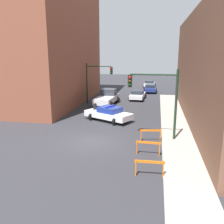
% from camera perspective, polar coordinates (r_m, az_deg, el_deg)
% --- Properties ---
extents(ground_plane, '(120.00, 120.00, 0.00)m').
position_cam_1_polar(ground_plane, '(18.70, -4.27, -6.83)').
color(ground_plane, '#2D2D33').
extents(sidewalk_right, '(2.40, 44.00, 0.12)m').
position_cam_1_polar(sidewalk_right, '(18.21, 15.15, -7.64)').
color(sidewalk_right, '#9E998E').
rests_on(sidewalk_right, ground_plane).
extents(building_corner_left, '(14.00, 20.00, 18.58)m').
position_cam_1_polar(building_corner_left, '(35.20, -18.56, 17.33)').
color(building_corner_left, brown).
rests_on(building_corner_left, ground_plane).
extents(traffic_light_near, '(3.64, 0.35, 5.20)m').
position_cam_1_polar(traffic_light_near, '(18.62, 10.93, 4.12)').
color(traffic_light_near, black).
rests_on(traffic_light_near, sidewalk_right).
extents(traffic_light_far, '(3.44, 0.35, 5.20)m').
position_cam_1_polar(traffic_light_far, '(32.02, -3.88, 7.87)').
color(traffic_light_far, black).
rests_on(traffic_light_far, ground_plane).
extents(police_car, '(5.02, 3.82, 1.52)m').
position_cam_1_polar(police_car, '(24.12, -0.78, -0.36)').
color(police_car, white).
rests_on(police_car, ground_plane).
extents(white_truck, '(2.93, 5.55, 1.90)m').
position_cam_1_polar(white_truck, '(31.91, -1.09, 3.36)').
color(white_truck, silver).
rests_on(white_truck, ground_plane).
extents(parked_car_near, '(2.43, 4.39, 1.31)m').
position_cam_1_polar(parked_car_near, '(35.50, 5.88, 3.93)').
color(parked_car_near, silver).
rests_on(parked_car_near, ground_plane).
extents(parked_car_mid, '(2.38, 4.36, 1.31)m').
position_cam_1_polar(parked_car_mid, '(42.42, 8.73, 5.38)').
color(parked_car_mid, navy).
rests_on(parked_car_mid, ground_plane).
extents(parked_car_far, '(2.46, 4.41, 1.31)m').
position_cam_1_polar(parked_car_far, '(48.67, 8.58, 6.40)').
color(parked_car_far, silver).
rests_on(parked_car_far, ground_plane).
extents(pedestrian_crossing, '(0.48, 0.48, 1.66)m').
position_cam_1_polar(pedestrian_crossing, '(25.27, -3.91, 0.57)').
color(pedestrian_crossing, '#382D23').
rests_on(pedestrian_crossing, ground_plane).
extents(barrier_front, '(1.60, 0.22, 0.90)m').
position_cam_1_polar(barrier_front, '(13.66, 8.57, -12.03)').
color(barrier_front, orange).
rests_on(barrier_front, ground_plane).
extents(barrier_mid, '(1.60, 0.21, 0.90)m').
position_cam_1_polar(barrier_mid, '(16.36, 8.29, -7.64)').
color(barrier_mid, orange).
rests_on(barrier_mid, ground_plane).
extents(barrier_back, '(1.58, 0.43, 0.90)m').
position_cam_1_polar(barrier_back, '(18.85, 8.83, -4.80)').
color(barrier_back, orange).
rests_on(barrier_back, ground_plane).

